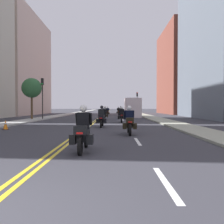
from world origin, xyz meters
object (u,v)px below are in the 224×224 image
(motorcycle_0, at_px, (83,133))
(motorcycle_6, at_px, (107,112))
(motorcycle_3, at_px, (122,116))
(motorcycle_1, at_px, (129,123))
(traffic_light_near, at_px, (42,91))
(motorcycle_2, at_px, (102,118))
(traffic_light_far, at_px, (137,99))
(motorcycle_7, at_px, (119,112))
(traffic_cone_0, at_px, (6,125))
(street_tree_0, at_px, (32,88))
(motorcycle_5, at_px, (121,113))
(motorcycle_4, at_px, (105,114))
(parked_truck, at_px, (132,109))

(motorcycle_0, xyz_separation_m, motorcycle_6, (0.01, 31.98, -0.00))
(motorcycle_3, bearing_deg, motorcycle_6, 97.06)
(motorcycle_1, height_order, traffic_light_near, traffic_light_near)
(motorcycle_2, xyz_separation_m, traffic_light_far, (5.47, 29.72, 2.39))
(motorcycle_7, bearing_deg, traffic_cone_0, -106.23)
(motorcycle_0, relative_size, motorcycle_2, 1.01)
(motorcycle_2, height_order, motorcycle_6, motorcycle_2)
(motorcycle_3, distance_m, traffic_cone_0, 11.26)
(motorcycle_2, relative_size, traffic_light_far, 0.50)
(motorcycle_0, bearing_deg, street_tree_0, 113.18)
(motorcycle_3, distance_m, motorcycle_6, 16.06)
(motorcycle_2, bearing_deg, motorcycle_5, 84.85)
(motorcycle_6, bearing_deg, motorcycle_7, 71.63)
(motorcycle_4, height_order, street_tree_0, street_tree_0)
(motorcycle_1, relative_size, motorcycle_7, 1.06)
(motorcycle_4, xyz_separation_m, motorcycle_6, (0.01, 10.95, 0.00))
(motorcycle_1, height_order, motorcycle_3, motorcycle_1)
(motorcycle_3, bearing_deg, motorcycle_7, 90.35)
(motorcycle_4, bearing_deg, motorcycle_2, -89.85)
(motorcycle_2, relative_size, traffic_cone_0, 3.30)
(motorcycle_4, relative_size, traffic_cone_0, 3.14)
(motorcycle_5, height_order, motorcycle_6, motorcycle_5)
(motorcycle_7, bearing_deg, parked_truck, -77.39)
(traffic_cone_0, xyz_separation_m, parked_truck, (10.08, 20.49, 0.95))
(traffic_cone_0, relative_size, traffic_light_far, 0.15)
(traffic_light_near, distance_m, street_tree_0, 1.28)
(motorcycle_6, relative_size, parked_truck, 0.32)
(traffic_light_far, bearing_deg, motorcycle_6, -124.80)
(motorcycle_4, xyz_separation_m, traffic_light_near, (-7.52, 0.19, 2.75))
(motorcycle_0, xyz_separation_m, motorcycle_3, (1.82, 16.02, 0.00))
(motorcycle_3, bearing_deg, motorcycle_2, -105.85)
(motorcycle_1, distance_m, traffic_cone_0, 8.70)
(street_tree_0, bearing_deg, motorcycle_2, -50.22)
(motorcycle_3, bearing_deg, motorcycle_5, 89.37)
(motorcycle_0, height_order, traffic_light_far, traffic_light_far)
(motorcycle_0, distance_m, motorcycle_6, 31.98)
(motorcycle_7, height_order, traffic_light_near, traffic_light_near)
(motorcycle_1, distance_m, motorcycle_7, 31.64)
(traffic_light_far, bearing_deg, motorcycle_0, -97.97)
(motorcycle_5, distance_m, traffic_light_far, 14.70)
(motorcycle_3, xyz_separation_m, parked_truck, (1.99, 12.67, 0.61))
(motorcycle_3, relative_size, motorcycle_7, 1.05)
(traffic_light_near, bearing_deg, traffic_cone_0, -84.53)
(motorcycle_3, distance_m, street_tree_0, 12.06)
(motorcycle_4, height_order, motorcycle_6, motorcycle_4)
(traffic_cone_0, xyz_separation_m, traffic_light_near, (-1.25, 13.02, 3.08))
(motorcycle_1, bearing_deg, traffic_light_far, 84.36)
(motorcycle_1, bearing_deg, traffic_cone_0, 160.99)
(motorcycle_6, xyz_separation_m, parked_truck, (3.80, -3.29, 0.62))
(street_tree_0, bearing_deg, motorcycle_6, 51.56)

